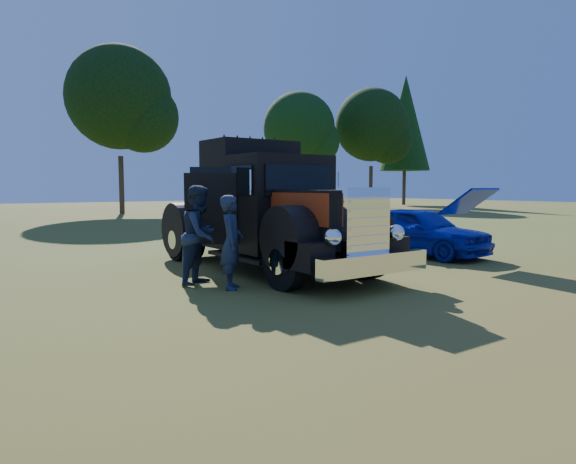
{
  "coord_description": "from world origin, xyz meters",
  "views": [
    {
      "loc": [
        -7.75,
        -7.28,
        1.9
      ],
      "look_at": [
        -1.46,
        1.56,
        0.95
      ],
      "focal_mm": 32.0,
      "sensor_mm": 36.0,
      "label": 1
    }
  ],
  "objects_px": {
    "spectator_near": "(232,242)",
    "hotrod_coupe": "(419,231)",
    "diamond_t_truck": "(270,215)",
    "spectator_far": "(200,235)"
  },
  "relations": [
    {
      "from": "spectator_near",
      "to": "hotrod_coupe",
      "type": "bearing_deg",
      "value": -46.04
    },
    {
      "from": "diamond_t_truck",
      "to": "spectator_far",
      "type": "distance_m",
      "value": 2.14
    },
    {
      "from": "spectator_near",
      "to": "spectator_far",
      "type": "xyz_separation_m",
      "value": [
        -0.25,
        0.8,
        0.09
      ]
    },
    {
      "from": "diamond_t_truck",
      "to": "hotrod_coupe",
      "type": "bearing_deg",
      "value": -3.0
    },
    {
      "from": "diamond_t_truck",
      "to": "hotrod_coupe",
      "type": "distance_m",
      "value": 4.84
    },
    {
      "from": "spectator_far",
      "to": "hotrod_coupe",
      "type": "bearing_deg",
      "value": -32.58
    },
    {
      "from": "diamond_t_truck",
      "to": "spectator_far",
      "type": "height_order",
      "value": "diamond_t_truck"
    },
    {
      "from": "diamond_t_truck",
      "to": "spectator_near",
      "type": "relative_size",
      "value": 4.07
    },
    {
      "from": "hotrod_coupe",
      "to": "spectator_near",
      "type": "xyz_separation_m",
      "value": [
        -6.59,
        -1.15,
        0.19
      ]
    },
    {
      "from": "spectator_near",
      "to": "diamond_t_truck",
      "type": "bearing_deg",
      "value": -17.87
    }
  ]
}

